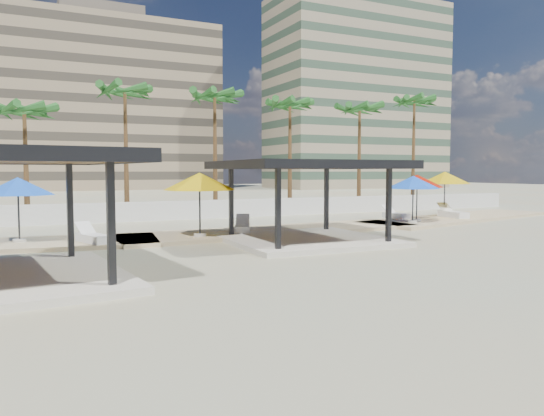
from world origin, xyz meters
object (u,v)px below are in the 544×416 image
(lounger_b, at_px, (242,228))
(lounger_a, at_px, (93,238))
(pavilion_central, at_px, (306,194))
(lounger_d, at_px, (453,214))
(umbrella_c, at_px, (417,181))
(lounger_c, at_px, (396,215))

(lounger_b, bearing_deg, lounger_a, 120.95)
(pavilion_central, relative_size, lounger_b, 3.25)
(pavilion_central, relative_size, lounger_d, 2.95)
(umbrella_c, bearing_deg, pavilion_central, -157.74)
(lounger_d, bearing_deg, pavilion_central, 117.48)
(lounger_a, distance_m, lounger_b, 7.01)
(lounger_d, bearing_deg, lounger_b, 103.02)
(pavilion_central, xyz_separation_m, lounger_d, (13.45, 5.00, -1.71))
(umbrella_c, distance_m, lounger_b, 11.34)
(lounger_a, relative_size, lounger_d, 0.91)
(lounger_c, bearing_deg, lounger_b, 103.34)
(lounger_a, xyz_separation_m, lounger_b, (6.96, 0.84, 0.00))
(lounger_c, bearing_deg, lounger_a, 101.12)
(umbrella_c, height_order, lounger_d, umbrella_c)
(lounger_b, bearing_deg, umbrella_c, -63.44)
(pavilion_central, xyz_separation_m, umbrella_c, (9.60, 3.93, 0.40))
(lounger_a, distance_m, lounger_c, 18.56)
(umbrella_c, relative_size, lounger_d, 1.53)
(umbrella_c, distance_m, lounger_d, 4.52)
(lounger_a, bearing_deg, umbrella_c, -104.42)
(umbrella_c, xyz_separation_m, lounger_a, (-18.09, -1.33, -2.13))
(pavilion_central, xyz_separation_m, lounger_b, (-1.53, 3.44, -1.73))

